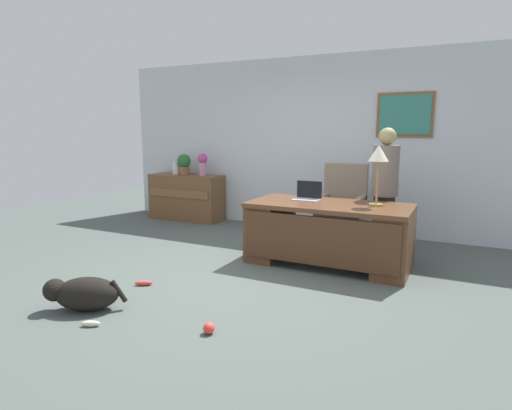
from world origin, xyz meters
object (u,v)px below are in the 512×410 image
(laptop, at_px, (308,195))
(vase_empty, at_px, (176,168))
(potted_plant, at_px, (184,163))
(armchair, at_px, (342,209))
(dog_lying, at_px, (83,293))
(dog_toy_ball, at_px, (209,328))
(desk, at_px, (328,232))
(person_standing, at_px, (385,191))
(vase_with_flowers, at_px, (203,163))
(dog_toy_plush, at_px, (91,324))
(dog_toy_bone, at_px, (144,283))
(desk_lamp, at_px, (378,157))
(credenza, at_px, (187,197))

(laptop, height_order, vase_empty, vase_empty)
(potted_plant, bearing_deg, armchair, -7.47)
(dog_lying, distance_m, dog_toy_ball, 1.25)
(desk, xyz_separation_m, person_standing, (0.51, 0.67, 0.42))
(laptop, distance_m, vase_with_flowers, 2.67)
(person_standing, bearing_deg, vase_empty, 168.72)
(dog_toy_ball, height_order, dog_toy_plush, dog_toy_ball)
(potted_plant, bearing_deg, laptop, -24.58)
(person_standing, xyz_separation_m, vase_with_flowers, (-3.18, 0.75, 0.19))
(armchair, xyz_separation_m, dog_toy_plush, (-1.13, -3.46, -0.47))
(person_standing, xyz_separation_m, potted_plant, (-3.57, 0.75, 0.17))
(dog_toy_ball, bearing_deg, dog_toy_bone, 153.24)
(dog_toy_bone, bearing_deg, vase_with_flowers, 111.98)
(desk_lamp, bearing_deg, vase_empty, 160.83)
(armchair, distance_m, person_standing, 0.79)
(armchair, relative_size, dog_toy_ball, 12.07)
(desk_lamp, distance_m, vase_with_flowers, 3.45)
(laptop, bearing_deg, credenza, 155.16)
(dog_lying, height_order, laptop, laptop)
(dog_toy_bone, bearing_deg, laptop, 55.19)
(armchair, distance_m, desk_lamp, 1.36)
(armchair, distance_m, dog_toy_bone, 2.93)
(desk_lamp, bearing_deg, desk, -167.26)
(person_standing, xyz_separation_m, dog_lying, (-2.07, -2.89, -0.67))
(vase_with_flowers, bearing_deg, potted_plant, 180.00)
(vase_with_flowers, bearing_deg, dog_toy_bone, -68.02)
(person_standing, relative_size, dog_toy_plush, 10.26)
(dog_lying, bearing_deg, desk_lamp, 48.38)
(dog_toy_ball, relative_size, dog_toy_plush, 0.59)
(vase_with_flowers, bearing_deg, laptop, -28.07)
(laptop, bearing_deg, desk, -27.70)
(vase_with_flowers, relative_size, vase_empty, 1.70)
(vase_with_flowers, height_order, potted_plant, vase_with_flowers)
(dog_lying, bearing_deg, vase_with_flowers, 107.04)
(laptop, height_order, dog_toy_plush, laptop)
(dog_lying, bearing_deg, credenza, 112.00)
(credenza, relative_size, dog_lying, 1.99)
(desk_lamp, distance_m, dog_toy_bone, 2.87)
(dog_toy_bone, height_order, dog_toy_plush, same)
(dog_lying, height_order, vase_with_flowers, vase_with_flowers)
(vase_empty, relative_size, dog_toy_ball, 2.43)
(person_standing, bearing_deg, desk_lamp, -89.35)
(person_standing, relative_size, dog_toy_ball, 17.44)
(credenza, xyz_separation_m, dog_lying, (1.47, -3.63, -0.24))
(dog_toy_ball, bearing_deg, vase_empty, 129.61)
(credenza, bearing_deg, dog_toy_ball, -52.44)
(credenza, relative_size, desk_lamp, 1.94)
(desk, relative_size, vase_with_flowers, 4.89)
(potted_plant, relative_size, dog_toy_ball, 3.91)
(potted_plant, bearing_deg, credenza, -2.16)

